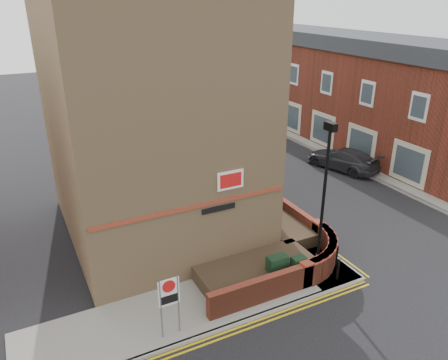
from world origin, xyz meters
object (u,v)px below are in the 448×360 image
(utility_cabinet_large, at_px, (277,270))
(silver_car_near, at_px, (229,146))
(lamppost, at_px, (323,200))
(zone_sign, at_px, (169,297))

(utility_cabinet_large, bearing_deg, silver_car_near, 69.54)
(lamppost, relative_size, utility_cabinet_large, 5.25)
(lamppost, xyz_separation_m, zone_sign, (-6.60, -0.70, -1.70))
(zone_sign, distance_m, silver_car_near, 18.06)
(utility_cabinet_large, height_order, silver_car_near, silver_car_near)
(lamppost, relative_size, zone_sign, 2.86)
(lamppost, bearing_deg, utility_cabinet_large, 176.99)
(utility_cabinet_large, xyz_separation_m, zone_sign, (-4.70, -0.80, 0.92))
(zone_sign, xyz_separation_m, silver_car_near, (10.00, 15.01, -0.92))
(zone_sign, bearing_deg, lamppost, 6.07)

